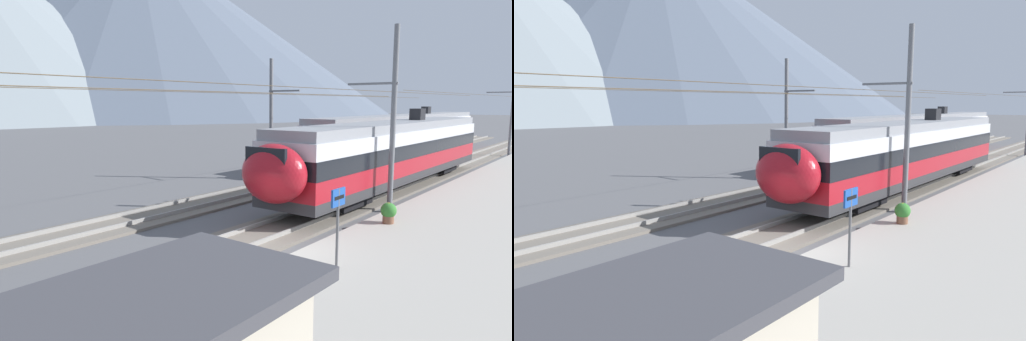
% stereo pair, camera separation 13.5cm
% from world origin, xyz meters
% --- Properties ---
extents(ground_plane, '(400.00, 400.00, 0.00)m').
position_xyz_m(ground_plane, '(0.00, 0.00, 0.00)').
color(ground_plane, '#565659').
extents(platform_slab, '(120.00, 8.37, 0.28)m').
position_xyz_m(platform_slab, '(0.00, -5.05, 0.14)').
color(platform_slab, '#A39E93').
rests_on(platform_slab, ground).
extents(track_near, '(120.00, 3.00, 0.28)m').
position_xyz_m(track_near, '(0.00, 1.47, 0.07)').
color(track_near, '#6B6359').
rests_on(track_near, ground).
extents(track_far, '(120.00, 3.00, 0.28)m').
position_xyz_m(track_far, '(0.00, 6.98, 0.07)').
color(track_far, '#6B6359').
rests_on(track_far, ground).
extents(train_near_platform, '(23.60, 3.03, 4.27)m').
position_xyz_m(train_near_platform, '(13.43, 1.47, 2.22)').
color(train_near_platform, '#2D2D30').
rests_on(train_near_platform, track_near).
extents(train_far_track, '(33.98, 2.97, 4.27)m').
position_xyz_m(train_far_track, '(30.01, 6.98, 2.23)').
color(train_far_track, '#2D2D30').
rests_on(train_far_track, track_far).
extents(catenary_mast_mid, '(41.99, 2.39, 8.23)m').
position_xyz_m(catenary_mast_mid, '(8.38, -0.48, 4.25)').
color(catenary_mast_mid, slate).
rests_on(catenary_mast_mid, ground).
extents(catenary_mast_east, '(41.99, 2.39, 8.08)m').
position_xyz_m(catenary_mast_east, '(35.82, -0.48, 4.20)').
color(catenary_mast_east, slate).
rests_on(catenary_mast_east, ground).
extents(catenary_mast_far_side, '(41.99, 2.30, 7.65)m').
position_xyz_m(catenary_mast_far_side, '(12.23, 8.84, 3.99)').
color(catenary_mast_far_side, slate).
rests_on(catenary_mast_far_side, ground).
extents(platform_sign, '(0.70, 0.08, 2.26)m').
position_xyz_m(platform_sign, '(0.03, -2.53, 1.94)').
color(platform_sign, '#59595B').
rests_on(platform_sign, platform_slab).
extents(passenger_walking, '(0.53, 0.22, 1.69)m').
position_xyz_m(passenger_walking, '(-6.35, -1.90, 1.23)').
color(passenger_walking, '#383842').
rests_on(passenger_walking, platform_slab).
extents(handbag_beside_passenger, '(0.32, 0.18, 0.36)m').
position_xyz_m(handbag_beside_passenger, '(-5.33, -1.94, 0.40)').
color(handbag_beside_passenger, maroon).
rests_on(handbag_beside_passenger, platform_slab).
extents(potted_plant_platform_edge, '(0.61, 0.61, 0.81)m').
position_xyz_m(potted_plant_platform_edge, '(5.47, -1.78, 0.74)').
color(potted_plant_platform_edge, brown).
rests_on(potted_plant_platform_edge, platform_slab).
extents(mountain_right_ridge, '(215.67, 215.67, 76.11)m').
position_xyz_m(mountain_right_ridge, '(116.57, 160.21, 38.06)').
color(mountain_right_ridge, '#515B6B').
rests_on(mountain_right_ridge, ground).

